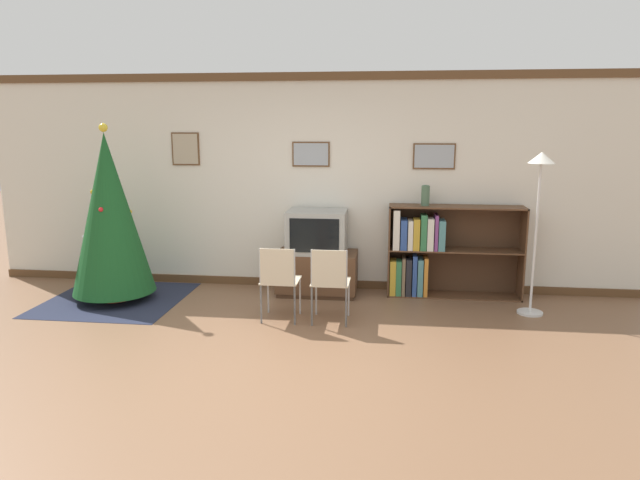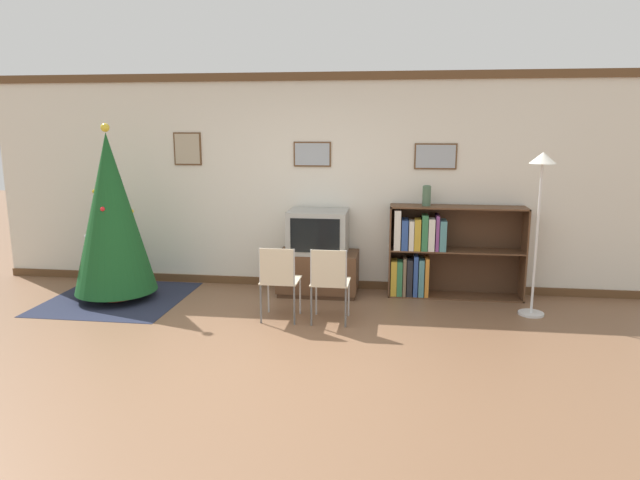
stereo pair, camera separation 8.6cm
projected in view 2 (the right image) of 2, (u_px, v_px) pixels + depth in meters
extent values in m
plane|color=brown|center=(260.00, 365.00, 5.01)|extent=(24.00, 24.00, 0.00)
cube|color=silver|center=(306.00, 183.00, 7.23)|extent=(8.31, 0.08, 2.70)
cube|color=brown|center=(304.00, 76.00, 6.92)|extent=(8.31, 0.03, 0.10)
cube|color=brown|center=(306.00, 283.00, 7.44)|extent=(8.31, 0.03, 0.10)
cube|color=brown|center=(188.00, 149.00, 7.30)|extent=(0.36, 0.02, 0.41)
cube|color=tan|center=(187.00, 149.00, 7.29)|extent=(0.32, 0.01, 0.38)
cube|color=brown|center=(312.00, 154.00, 7.10)|extent=(0.47, 0.02, 0.31)
cube|color=#9EA8B2|center=(312.00, 154.00, 7.08)|extent=(0.43, 0.01, 0.27)
cube|color=brown|center=(436.00, 156.00, 6.90)|extent=(0.51, 0.02, 0.31)
cube|color=#9EA8B2|center=(436.00, 156.00, 6.89)|extent=(0.47, 0.01, 0.28)
cube|color=#23283D|center=(118.00, 298.00, 6.91)|extent=(1.59, 1.60, 0.01)
cylinder|color=maroon|center=(117.00, 294.00, 6.90)|extent=(0.36, 0.36, 0.10)
cone|color=#195123|center=(111.00, 213.00, 6.71)|extent=(0.96, 0.96, 1.88)
sphere|color=yellow|center=(105.00, 128.00, 6.51)|extent=(0.10, 0.10, 0.10)
sphere|color=gold|center=(94.00, 191.00, 6.61)|extent=(0.05, 0.05, 0.05)
sphere|color=gold|center=(132.00, 211.00, 6.80)|extent=(0.04, 0.04, 0.04)
sphere|color=silver|center=(86.00, 236.00, 6.72)|extent=(0.05, 0.05, 0.05)
sphere|color=gold|center=(109.00, 157.00, 6.64)|extent=(0.06, 0.06, 0.06)
sphere|color=gold|center=(127.00, 227.00, 7.02)|extent=(0.04, 0.04, 0.04)
sphere|color=red|center=(99.00, 212.00, 6.83)|extent=(0.04, 0.04, 0.04)
sphere|color=red|center=(103.00, 209.00, 6.48)|extent=(0.05, 0.05, 0.05)
cube|color=#412A1A|center=(318.00, 291.00, 7.13)|extent=(0.94, 0.53, 0.05)
cube|color=brown|center=(318.00, 271.00, 7.08)|extent=(0.98, 0.55, 0.48)
cube|color=#9E9E99|center=(318.00, 232.00, 6.98)|extent=(0.72, 0.53, 0.52)
cube|color=black|center=(315.00, 236.00, 6.71)|extent=(0.59, 0.01, 0.41)
cube|color=beige|center=(281.00, 280.00, 6.14)|extent=(0.40, 0.40, 0.02)
cube|color=beige|center=(277.00, 267.00, 5.91)|extent=(0.35, 0.02, 0.38)
cylinder|color=#B2B2B2|center=(268.00, 294.00, 6.38)|extent=(0.02, 0.02, 0.42)
cylinder|color=#B2B2B2|center=(300.00, 295.00, 6.33)|extent=(0.02, 0.02, 0.42)
cylinder|color=#B2B2B2|center=(261.00, 304.00, 6.03)|extent=(0.02, 0.02, 0.42)
cylinder|color=#B2B2B2|center=(294.00, 305.00, 5.98)|extent=(0.02, 0.02, 0.42)
cylinder|color=#B2B2B2|center=(260.00, 286.00, 5.99)|extent=(0.02, 0.02, 0.82)
cylinder|color=#B2B2B2|center=(294.00, 287.00, 5.94)|extent=(0.02, 0.02, 0.82)
cube|color=beige|center=(331.00, 282.00, 6.06)|extent=(0.40, 0.40, 0.02)
cube|color=beige|center=(328.00, 268.00, 5.84)|extent=(0.35, 0.02, 0.38)
cylinder|color=#B2B2B2|center=(316.00, 296.00, 6.31)|extent=(0.02, 0.02, 0.42)
cylinder|color=#B2B2B2|center=(349.00, 297.00, 6.26)|extent=(0.02, 0.02, 0.42)
cylinder|color=#B2B2B2|center=(311.00, 306.00, 5.96)|extent=(0.02, 0.02, 0.42)
cylinder|color=#B2B2B2|center=(346.00, 308.00, 5.91)|extent=(0.02, 0.02, 0.42)
cylinder|color=#B2B2B2|center=(311.00, 288.00, 5.92)|extent=(0.02, 0.02, 0.82)
cylinder|color=#B2B2B2|center=(346.00, 289.00, 5.87)|extent=(0.02, 0.02, 0.82)
cube|color=brown|center=(390.00, 250.00, 7.01)|extent=(0.02, 0.36, 1.12)
cube|color=brown|center=(524.00, 254.00, 6.80)|extent=(0.02, 0.36, 1.12)
cube|color=brown|center=(458.00, 207.00, 6.79)|extent=(1.61, 0.36, 0.02)
cube|color=brown|center=(454.00, 296.00, 7.01)|extent=(1.61, 0.36, 0.02)
cube|color=brown|center=(456.00, 250.00, 6.90)|extent=(1.57, 0.36, 0.02)
cube|color=#492F1E|center=(455.00, 249.00, 7.07)|extent=(1.61, 0.01, 1.12)
cube|color=gold|center=(394.00, 277.00, 7.02)|extent=(0.07, 0.24, 0.43)
cube|color=#337547|center=(400.00, 278.00, 6.99)|extent=(0.06, 0.20, 0.43)
cube|color=#756047|center=(404.00, 276.00, 7.01)|extent=(0.04, 0.28, 0.46)
cube|color=#232328|center=(410.00, 277.00, 6.98)|extent=(0.07, 0.23, 0.45)
cube|color=#2D4C93|center=(415.00, 275.00, 6.96)|extent=(0.05, 0.22, 0.50)
cube|color=teal|center=(421.00, 276.00, 7.00)|extent=(0.06, 0.30, 0.45)
cube|color=orange|center=(426.00, 276.00, 6.98)|extent=(0.05, 0.28, 0.47)
cube|color=silver|center=(398.00, 229.00, 6.88)|extent=(0.08, 0.21, 0.48)
cube|color=#2D4C93|center=(405.00, 234.00, 6.92)|extent=(0.08, 0.29, 0.36)
cube|color=silver|center=(411.00, 235.00, 6.87)|extent=(0.06, 0.22, 0.36)
cube|color=gold|center=(417.00, 234.00, 6.85)|extent=(0.08, 0.20, 0.38)
cube|color=#337547|center=(425.00, 232.00, 6.85)|extent=(0.07, 0.24, 0.43)
cube|color=silver|center=(431.00, 234.00, 6.83)|extent=(0.07, 0.20, 0.39)
cube|color=#7A3D7F|center=(437.00, 232.00, 6.86)|extent=(0.04, 0.30, 0.42)
cube|color=teal|center=(443.00, 235.00, 6.85)|extent=(0.08, 0.27, 0.37)
cylinder|color=#47664C|center=(427.00, 196.00, 6.81)|extent=(0.10, 0.10, 0.24)
torus|color=#47664C|center=(427.00, 186.00, 6.79)|extent=(0.09, 0.09, 0.02)
cylinder|color=silver|center=(531.00, 313.00, 6.34)|extent=(0.28, 0.28, 0.03)
cylinder|color=silver|center=(537.00, 240.00, 6.17)|extent=(0.03, 0.03, 1.65)
cone|color=white|center=(543.00, 158.00, 6.00)|extent=(0.28, 0.28, 0.12)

